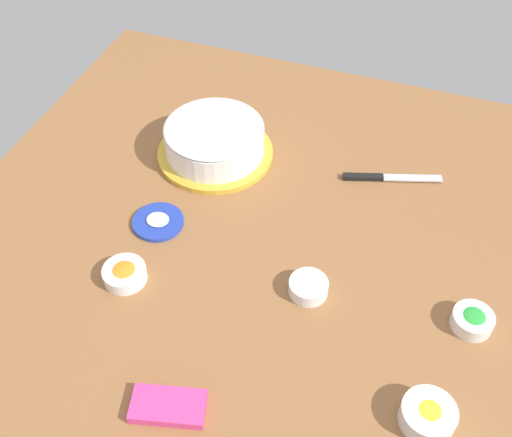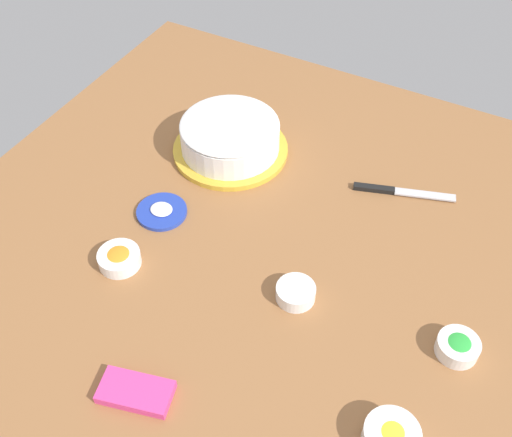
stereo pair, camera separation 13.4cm
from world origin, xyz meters
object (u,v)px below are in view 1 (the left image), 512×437
Objects in this scene: sprinkle_bowl_green at (473,320)px; candy_box_lower at (168,406)px; sprinkle_bowl_orange at (125,273)px; sprinkle_bowl_yellow at (428,415)px; sprinkle_bowl_blue at (308,287)px; frosting_tub_lid at (158,222)px; spreading_knife at (383,177)px; frosted_cake at (215,141)px.

sprinkle_bowl_green is 0.62× the size of candy_box_lower.
sprinkle_bowl_orange is (-0.68, -0.12, -0.00)m from sprinkle_bowl_green.
sprinkle_bowl_blue is (-0.27, 0.20, -0.01)m from sprinkle_bowl_yellow.
frosting_tub_lid reaches higher than spreading_knife.
spreading_knife is at bearing 47.06° from sprinkle_bowl_orange.
sprinkle_bowl_blue is (0.36, 0.09, -0.00)m from sprinkle_bowl_orange.
frosted_cake is 0.68m from candy_box_lower.
sprinkle_bowl_yellow is 0.33m from sprinkle_bowl_blue.
spreading_knife is 2.57× the size of sprinkle_bowl_orange.
sprinkle_bowl_green is (0.24, -0.35, 0.01)m from spreading_knife.
frosted_cake is at bearing 82.72° from frosting_tub_lid.
spreading_knife is at bearing 124.74° from sprinkle_bowl_green.
sprinkle_bowl_blue is at bearing 14.43° from sprinkle_bowl_orange.
sprinkle_bowl_green is 0.84× the size of sprinkle_bowl_yellow.
sprinkle_bowl_yellow is 0.74× the size of candy_box_lower.
frosted_cake is at bearing 86.09° from sprinkle_bowl_orange.
frosting_tub_lid is at bearing 157.40° from sprinkle_bowl_yellow.
frosting_tub_lid is 1.43× the size of sprinkle_bowl_blue.
sprinkle_bowl_yellow reaches higher than spreading_knife.
sprinkle_bowl_blue is 0.36m from candy_box_lower.
sprinkle_bowl_orange is at bearing 117.62° from candy_box_lower.
frosted_cake is at bearing 139.10° from sprinkle_bowl_yellow.
sprinkle_bowl_yellow is (0.19, -0.58, 0.02)m from spreading_knife.
frosted_cake reaches higher than sprinkle_bowl_orange.
spreading_knife is 0.61m from sprinkle_bowl_yellow.
frosted_cake is 0.42m from spreading_knife.
frosted_cake is 3.57× the size of sprinkle_bowl_green.
frosting_tub_lid is 0.88× the size of candy_box_lower.
frosting_tub_lid is 1.43× the size of sprinkle_bowl_green.
frosted_cake is at bearing 91.08° from candy_box_lower.
sprinkle_bowl_orange reaches higher than candy_box_lower.
sprinkle_bowl_blue is at bearing -44.25° from frosted_cake.
sprinkle_bowl_orange is at bearing 170.80° from sprinkle_bowl_yellow.
candy_box_lower is at bearing -116.11° from sprinkle_bowl_blue.
frosting_tub_lid is 0.45m from candy_box_lower.
frosting_tub_lid is 1.28× the size of sprinkle_bowl_orange.
sprinkle_bowl_yellow is at bearing -9.20° from sprinkle_bowl_orange.
frosting_tub_lid is at bearing 169.41° from sprinkle_bowl_blue.
sprinkle_bowl_yellow is at bearing -22.60° from frosting_tub_lid.
candy_box_lower is (-0.16, -0.32, -0.01)m from sprinkle_bowl_blue.
sprinkle_bowl_orange is 1.12× the size of sprinkle_bowl_blue.
frosting_tub_lid is (-0.03, -0.26, -0.04)m from frosted_cake.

